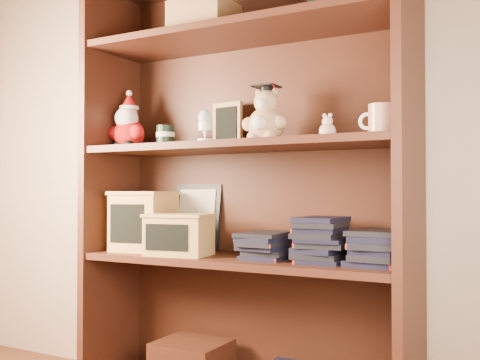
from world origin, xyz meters
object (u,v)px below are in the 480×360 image
object	(u,v)px
bookcase	(246,192)
grad_teddy_bear	(265,120)
treats_box	(144,221)
teacher_mug	(381,120)

from	to	relation	value
bookcase	grad_teddy_bear	bearing A→B (deg)	-28.29
bookcase	grad_teddy_bear	xyz separation A→B (m)	(0.11, -0.06, 0.25)
bookcase	treats_box	distance (m)	0.44
bookcase	treats_box	world-z (taller)	bookcase
grad_teddy_bear	bookcase	bearing A→B (deg)	151.71
treats_box	grad_teddy_bear	bearing A→B (deg)	-0.55
grad_teddy_bear	teacher_mug	distance (m)	0.40
bookcase	grad_teddy_bear	distance (m)	0.27
bookcase	treats_box	xyz separation A→B (m)	(-0.42, -0.05, -0.11)
grad_teddy_bear	teacher_mug	xyz separation A→B (m)	(0.39, 0.01, -0.03)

